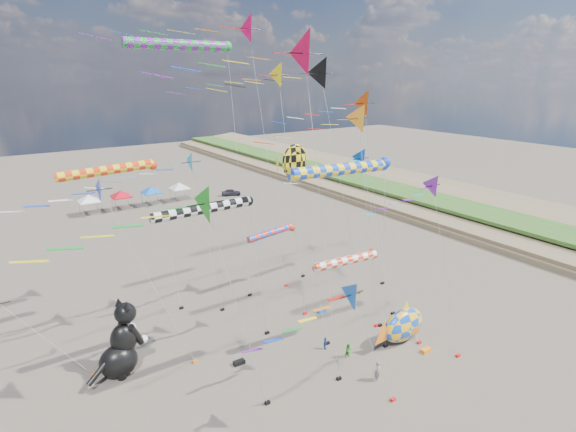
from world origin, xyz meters
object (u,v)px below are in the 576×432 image
(child_green, at_px, (349,351))
(parked_car, at_px, (231,192))
(fish_inflatable, at_px, (403,325))
(cat_inflatable, at_px, (120,339))
(person_adult, at_px, (378,371))
(child_blue, at_px, (325,343))

(child_green, relative_size, parked_car, 0.34)
(parked_car, bearing_deg, fish_inflatable, -171.28)
(cat_inflatable, bearing_deg, person_adult, -60.58)
(cat_inflatable, bearing_deg, parked_car, 30.31)
(fish_inflatable, relative_size, person_adult, 3.58)
(child_blue, bearing_deg, parked_car, 10.56)
(child_blue, bearing_deg, cat_inflatable, 95.89)
(fish_inflatable, relative_size, parked_car, 1.62)
(person_adult, bearing_deg, cat_inflatable, 102.71)
(person_adult, bearing_deg, child_blue, 57.71)
(parked_car, bearing_deg, child_green, -176.99)
(fish_inflatable, height_order, person_adult, fish_inflatable)
(cat_inflatable, distance_m, fish_inflatable, 22.25)
(parked_car, bearing_deg, cat_inflatable, 163.89)
(child_green, height_order, parked_car, parked_car)
(cat_inflatable, xyz_separation_m, child_green, (15.16, -8.18, -2.27))
(parked_car, bearing_deg, person_adult, -176.10)
(person_adult, height_order, child_blue, person_adult)
(person_adult, relative_size, child_green, 1.34)
(person_adult, distance_m, parked_car, 55.27)
(cat_inflatable, relative_size, child_green, 4.82)
(person_adult, bearing_deg, child_green, 47.76)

